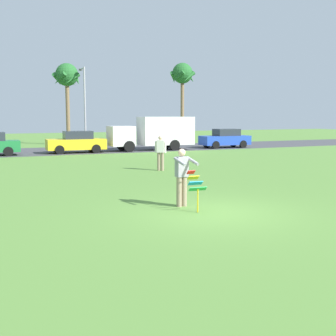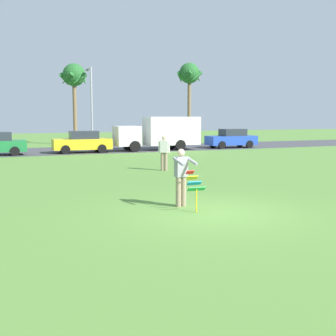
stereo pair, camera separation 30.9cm
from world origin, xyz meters
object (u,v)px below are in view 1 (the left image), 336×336
object	(u,v)px
palm_tree_right_near	(67,78)
palm_tree_centre_far	(182,77)
person_kite_flyer	(182,175)
kite_held	(195,185)
parked_car_blue	(225,139)
parked_truck_white_box	(156,132)
streetlight_pole	(84,101)
parked_car_yellow	(76,142)
person_walker_near	(161,152)

from	to	relation	value
palm_tree_right_near	palm_tree_centre_far	xyz separation A→B (m)	(11.71, -0.42, 0.51)
person_kite_flyer	palm_tree_right_near	world-z (taller)	palm_tree_right_near
kite_held	palm_tree_right_near	distance (m)	31.07
parked_car_blue	parked_truck_white_box	bearing A→B (deg)	179.99
parked_truck_white_box	parked_car_blue	distance (m)	6.38
palm_tree_centre_far	streetlight_pole	distance (m)	11.21
parked_truck_white_box	streetlight_pole	world-z (taller)	streetlight_pole
parked_car_yellow	palm_tree_centre_far	world-z (taller)	palm_tree_centre_far
kite_held	person_walker_near	world-z (taller)	person_walker_near
streetlight_pole	person_walker_near	size ratio (longest dim) A/B	4.05
person_kite_flyer	kite_held	size ratio (longest dim) A/B	1.52
person_walker_near	parked_car_blue	bearing A→B (deg)	47.26
person_kite_flyer	palm_tree_right_near	bearing A→B (deg)	85.02
parked_truck_white_box	person_walker_near	bearing A→B (deg)	-111.56
person_kite_flyer	palm_tree_right_near	xyz separation A→B (m)	(2.59, 29.76, 5.24)
person_kite_flyer	streetlight_pole	bearing A→B (deg)	82.48
person_kite_flyer	streetlight_pole	distance (m)	27.73
palm_tree_right_near	streetlight_pole	distance (m)	3.43
kite_held	palm_tree_centre_far	world-z (taller)	palm_tree_centre_far
kite_held	parked_car_blue	xyz separation A→B (m)	(13.84, 20.94, 0.01)
person_kite_flyer	palm_tree_right_near	distance (m)	30.32
parked_truck_white_box	streetlight_pole	xyz separation A→B (m)	(-3.95, 7.11, 2.59)
person_kite_flyer	parked_truck_white_box	xyz separation A→B (m)	(7.55, 20.21, 0.46)
person_kite_flyer	palm_tree_centre_far	bearing A→B (deg)	64.01
parked_car_blue	streetlight_pole	world-z (taller)	streetlight_pole
palm_tree_centre_far	person_walker_near	distance (m)	24.75
parked_truck_white_box	palm_tree_centre_far	distance (m)	12.53
palm_tree_right_near	person_walker_near	xyz separation A→B (m)	(0.21, -21.56, -5.26)
parked_truck_white_box	palm_tree_centre_far	world-z (taller)	palm_tree_centre_far
person_kite_flyer	parked_car_yellow	distance (m)	20.25
parked_truck_white_box	streetlight_pole	size ratio (longest dim) A/B	0.96
palm_tree_right_near	parked_car_blue	bearing A→B (deg)	-40.17
parked_car_yellow	person_walker_near	distance (m)	12.11
kite_held	parked_truck_white_box	distance (m)	22.25
person_kite_flyer	streetlight_pole	size ratio (longest dim) A/B	0.25
palm_tree_centre_far	streetlight_pole	bearing A→B (deg)	-169.32
parked_car_blue	palm_tree_centre_far	bearing A→B (deg)	87.51
kite_held	streetlight_pole	world-z (taller)	streetlight_pole
person_kite_flyer	palm_tree_centre_far	world-z (taller)	palm_tree_centre_far
streetlight_pole	palm_tree_centre_far	bearing A→B (deg)	10.68
parked_car_yellow	streetlight_pole	size ratio (longest dim) A/B	0.61
parked_car_yellow	person_walker_near	xyz separation A→B (m)	(1.54, -12.01, 0.16)
parked_car_yellow	parked_car_blue	world-z (taller)	same
person_walker_near	streetlight_pole	bearing A→B (deg)	87.61
parked_car_blue	palm_tree_centre_far	xyz separation A→B (m)	(0.40, 9.13, 5.93)
palm_tree_centre_far	kite_held	bearing A→B (deg)	-115.33
kite_held	parked_car_yellow	distance (m)	20.98
parked_car_yellow	streetlight_pole	world-z (taller)	streetlight_pole
person_kite_flyer	person_walker_near	distance (m)	8.66
palm_tree_right_near	parked_truck_white_box	bearing A→B (deg)	-62.55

